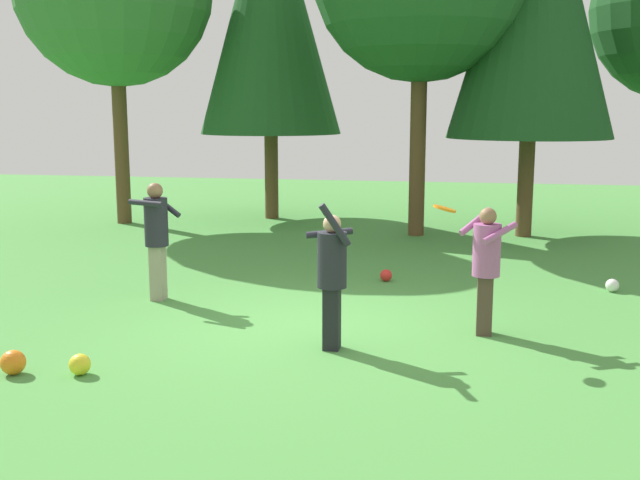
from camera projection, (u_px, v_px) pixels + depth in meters
name	position (u px, v px, depth m)	size (l,w,h in m)	color
ground_plane	(310.00, 329.00, 9.62)	(40.00, 40.00, 0.00)	#4C9342
person_thrower	(332.00, 270.00, 8.65)	(0.59, 0.60, 1.75)	black
person_catcher	(486.00, 260.00, 9.23)	(0.72, 0.72, 1.59)	#4C382D
person_bystander	(156.00, 231.00, 10.91)	(0.70, 0.64, 1.72)	gray
frisbee	(445.00, 209.00, 8.71)	(0.31, 0.31, 0.09)	orange
ball_yellow	(80.00, 364.00, 7.93)	(0.23, 0.23, 0.23)	yellow
ball_orange	(13.00, 362.00, 7.94)	(0.26, 0.26, 0.26)	orange
ball_red	(386.00, 275.00, 12.24)	(0.20, 0.20, 0.20)	red
ball_white	(612.00, 285.00, 11.54)	(0.20, 0.20, 0.20)	white
tree_left	(270.00, 6.00, 18.43)	(3.51, 3.51, 8.40)	brown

